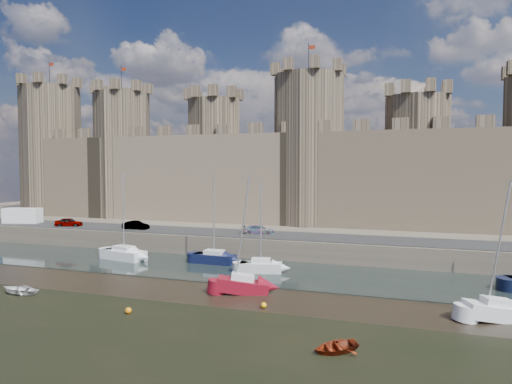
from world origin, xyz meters
TOP-DOWN VIEW (x-y plane):
  - ground at (0.00, 0.00)m, footprint 160.00×160.00m
  - water_channel at (0.00, 24.00)m, footprint 160.00×12.00m
  - quay at (0.00, 60.00)m, footprint 160.00×60.00m
  - road at (0.00, 34.00)m, footprint 160.00×7.00m
  - castle at (-0.64, 48.00)m, footprint 108.50×11.00m
  - car_0 at (-30.73, 32.61)m, footprint 4.19×2.74m
  - car_1 at (-19.45, 32.96)m, footprint 3.82×1.36m
  - car_2 at (-1.63, 34.48)m, footprint 4.38×2.61m
  - van at (-40.40, 33.50)m, footprint 5.91×3.53m
  - sailboat_0 at (-15.67, 24.70)m, footprint 5.97×3.29m
  - sailboat_1 at (-4.36, 26.18)m, footprint 4.98×2.06m
  - sailboat_2 at (2.25, 23.59)m, footprint 4.69×2.61m
  - sailboat_4 at (3.15, 15.63)m, footprint 4.92×3.18m
  - sailboat_5 at (23.45, 14.84)m, footprint 5.09×3.40m
  - dinghy_4 at (13.08, 5.03)m, footprint 3.43×3.21m
  - dinghy_6 at (-15.52, 8.92)m, footprint 3.58×2.80m
  - buoy_1 at (-3.14, 7.32)m, footprint 0.50×0.50m
  - buoy_3 at (6.29, 12.00)m, footprint 0.48×0.48m

SIDE VIEW (x-z plane):
  - ground at x=0.00m, z-range 0.00..0.00m
  - water_channel at x=0.00m, z-range 0.00..0.08m
  - buoy_3 at x=6.29m, z-range 0.00..0.48m
  - buoy_1 at x=-3.14m, z-range 0.00..0.50m
  - dinghy_4 at x=13.08m, z-range 0.00..0.58m
  - dinghy_6 at x=-15.52m, z-range 0.00..0.68m
  - sailboat_5 at x=23.45m, z-range -4.38..5.86m
  - sailboat_4 at x=3.15m, z-range -4.58..6.14m
  - sailboat_2 at x=2.25m, z-range -4.00..5.56m
  - sailboat_1 at x=-4.36m, z-range -4.15..5.73m
  - sailboat_0 at x=-15.67m, z-range -4.46..6.10m
  - quay at x=0.00m, z-range 0.00..2.50m
  - road at x=0.00m, z-range 2.50..2.60m
  - car_2 at x=-1.63m, z-range 2.50..3.69m
  - car_1 at x=-19.45m, z-range 2.50..3.76m
  - car_0 at x=-30.73m, z-range 2.50..3.83m
  - van at x=-40.40m, z-range 2.50..4.91m
  - castle at x=-0.64m, z-range -2.83..26.17m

